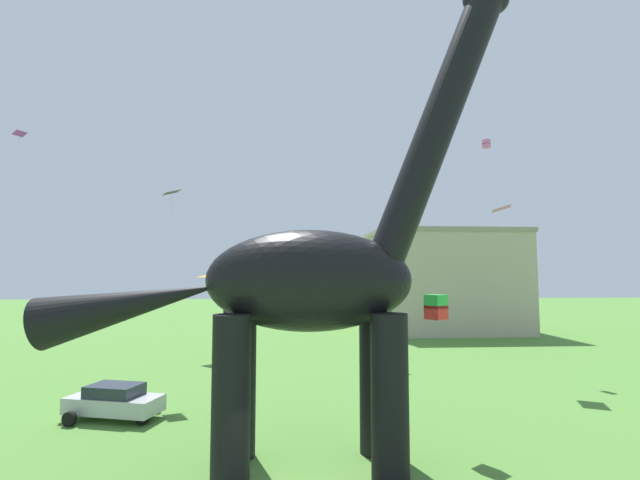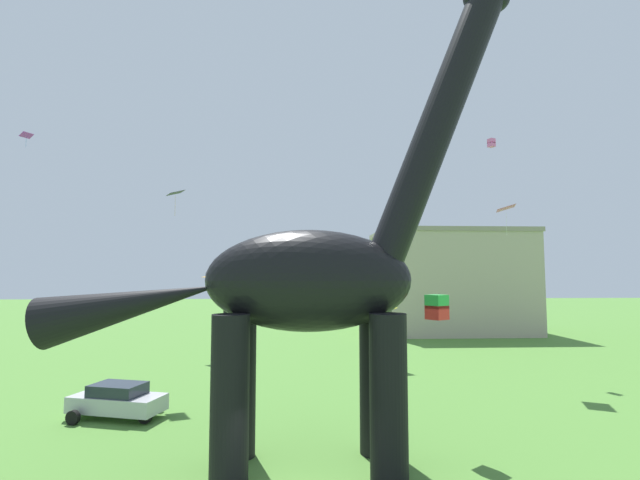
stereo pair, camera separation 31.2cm
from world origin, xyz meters
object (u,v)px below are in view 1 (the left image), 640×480
Objects in this scene: kite_apex at (206,276)px; kite_far_left at (20,134)px; dinosaur_sculpture at (307,280)px; kite_near_low at (172,193)px; kite_high_right at (486,144)px; kite_drifting at (379,310)px; kite_mid_left at (501,209)px; kite_far_right at (436,307)px; parked_sedan_left at (114,401)px.

kite_far_left is (-11.15, -6.58, 9.41)m from kite_apex.
kite_far_left is at bearing 150.28° from dinosaur_sculpture.
kite_high_right is at bearing 13.78° from kite_near_low.
dinosaur_sculpture is 27.69× the size of kite_high_right.
kite_mid_left is (7.05, -4.78, 6.74)m from kite_drifting.
dinosaur_sculpture is 18.06× the size of kite_far_right.
kite_high_right is at bearing 58.68° from dinosaur_sculpture.
kite_apex is 23.08m from kite_far_right.
kite_drifting is 14.90m from kite_far_right.
kite_mid_left is (20.27, -9.28, 4.30)m from kite_apex.
parked_sedan_left is 15.04m from kite_far_right.
kite_apex is at bearing 117.74° from dinosaur_sculpture.
kite_mid_left is (21.53, 6.06, 10.01)m from parked_sedan_left.
kite_drifting is (5.90, 16.74, -2.28)m from dinosaur_sculpture.
kite_far_right is at bearing -57.05° from kite_apex.
parked_sedan_left is at bearing -94.69° from kite_apex.
kite_far_left is 28.92m from kite_far_right.
kite_far_left is at bearing 154.26° from parked_sedan_left.
kite_high_right reaches higher than kite_mid_left.
kite_high_right is at bearing -10.37° from kite_apex.
dinosaur_sculpture is at bearing -159.89° from kite_far_right.
kite_high_right is (32.97, 2.59, 0.77)m from kite_far_left.
kite_far_right is at bearing -121.18° from kite_high_right.
parked_sedan_left is at bearing 163.83° from kite_far_right.
kite_mid_left is at bearing -34.12° from kite_drifting.
kite_near_low is (-7.77, 11.79, 5.21)m from dinosaur_sculpture.
kite_near_low is (-13.67, -4.95, 7.49)m from kite_drifting.
kite_high_right is 0.29× the size of kite_drifting.
kite_near_low is at bearing -160.10° from kite_drifting.
kite_drifting is 1.40× the size of kite_near_low.
kite_apex is 1.59× the size of kite_far_left.
kite_apex reaches higher than kite_far_right.
dinosaur_sculpture is 18.06× the size of kite_far_left.
kite_mid_left is at bearing 31.50° from parked_sedan_left.
kite_apex is at bearing 169.63° from kite_high_right.
dinosaur_sculpture is 5.65m from kite_far_right.
kite_mid_left is (7.73, 10.06, 5.53)m from kite_far_right.
parked_sedan_left is at bearing -143.20° from kite_drifting.
kite_far_left is 31.94m from kite_mid_left.
parked_sedan_left is (-8.58, 5.91, -5.55)m from dinosaur_sculpture.
kite_far_left reaches higher than parked_sedan_left.
kite_drifting is 1.14× the size of kite_mid_left.
dinosaur_sculpture is at bearing -70.97° from kite_apex.
kite_apex is 22.70m from kite_mid_left.
kite_high_right is at bearing 58.82° from kite_far_right.
kite_drifting is 16.35m from kite_near_low.
kite_near_low is (-12.98, 9.88, 6.28)m from kite_far_right.
kite_mid_left is at bearing -24.60° from kite_apex.
kite_far_right is 17.48m from kite_near_low.
parked_sedan_left is at bearing -41.52° from kite_far_left.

